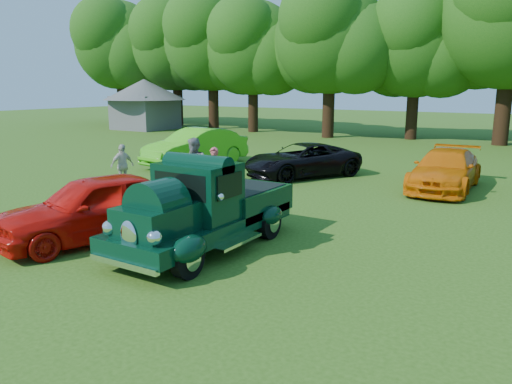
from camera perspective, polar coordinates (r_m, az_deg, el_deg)
The scene contains 11 objects.
ground at distance 11.05m, azimuth -7.52°, elevation -5.98°, with size 120.00×120.00×0.00m, color #2B5012.
hero_pickup at distance 10.63m, azimuth -5.81°, elevation -2.14°, with size 2.21×4.75×1.86m.
red_convertible at distance 11.72m, azimuth -17.90°, elevation -1.65°, with size 1.75×4.35×1.48m, color red.
back_car_lime at distance 21.72m, azimuth -6.88°, elevation 5.11°, with size 1.69×4.85×1.60m, color #3FB317.
back_car_black at distance 19.00m, azimuth 5.24°, elevation 3.65°, with size 2.10×4.56×1.27m, color black.
back_car_orange at distance 17.70m, azimuth 20.83°, elevation 2.38°, with size 1.86×4.57×1.33m, color #DA6707.
spectator_pink at distance 15.41m, azimuth -4.77°, elevation 2.23°, with size 0.57×0.37×1.56m, color #BC4D57.
spectator_grey at distance 15.71m, azimuth -7.06°, elevation 2.86°, with size 0.89×0.69×1.82m, color gray.
spectator_white at distance 17.53m, azimuth -15.04°, elevation 2.91°, with size 0.86×0.36×1.47m, color beige.
gazebo at distance 40.89m, azimuth -12.60°, elevation 10.39°, with size 6.40×6.40×3.90m.
tree_line at distance 32.76m, azimuth 21.75°, elevation 17.03°, with size 63.32×10.34×11.65m.
Camera 1 is at (6.79, -8.02, 3.40)m, focal length 35.00 mm.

